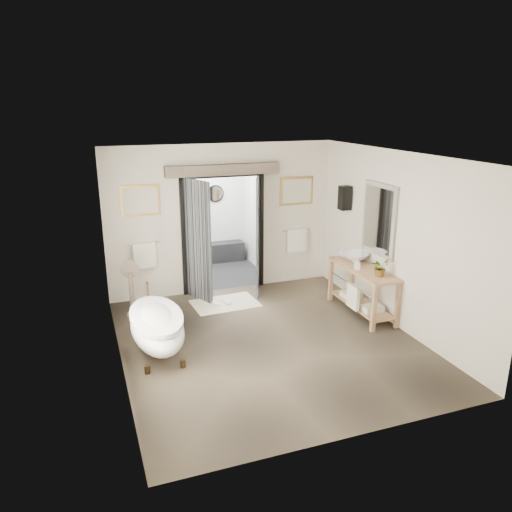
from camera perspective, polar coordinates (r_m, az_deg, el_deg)
name	(u,v)px	position (r m, az deg, el deg)	size (l,w,h in m)	color
ground_plane	(269,342)	(8.00, 1.49, -9.80)	(5.00, 5.00, 0.00)	brown
room_shell	(270,230)	(7.23, 1.66, 3.02)	(4.52, 5.02, 2.91)	beige
shower_room	(205,229)	(11.27, -5.89, 3.10)	(2.22, 2.01, 2.51)	black
back_wall_dressing	(225,215)	(9.55, -3.52, 4.65)	(3.82, 0.78, 2.52)	black
clawfoot_tub	(157,327)	(7.69, -11.27, -7.91)	(0.77, 1.71, 0.84)	#422E19
vanity	(362,287)	(9.03, 11.97, -3.45)	(0.57, 1.60, 0.85)	#A47B5A
pedestal_mirror	(132,294)	(8.91, -14.02, -4.21)	(0.31, 0.20, 1.06)	#726153
rug	(225,303)	(9.43, -3.56, -5.43)	(1.20, 0.80, 0.01)	beige
slippers	(221,302)	(9.40, -4.07, -5.32)	(0.35, 0.25, 0.05)	beige
basin	(355,257)	(9.21, 11.24, -0.15)	(0.51, 0.51, 0.17)	white
plant	(380,267)	(8.51, 14.00, -1.25)	(0.29, 0.25, 0.32)	gray
soap_bottle_a	(357,264)	(8.80, 11.49, -0.86)	(0.09, 0.10, 0.21)	gray
soap_bottle_b	(343,252)	(9.49, 9.94, 0.47)	(0.14, 0.14, 0.18)	gray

